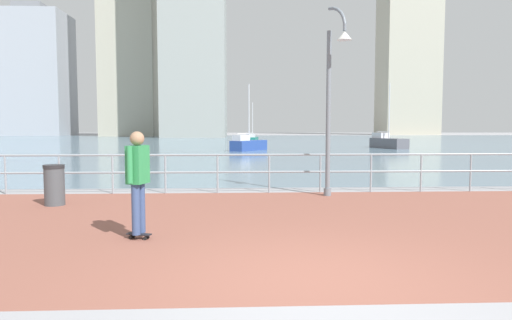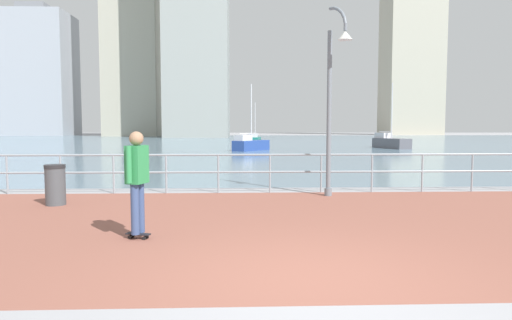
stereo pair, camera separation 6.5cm
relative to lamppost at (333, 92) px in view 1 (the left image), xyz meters
name	(u,v)px [view 1 (the left image)]	position (x,y,z in m)	size (l,w,h in m)	color
ground	(245,145)	(-1.56, 33.79, -2.66)	(220.00, 220.00, 0.00)	#9E9EA3
brick_paving	(284,223)	(-1.56, -3.08, -2.66)	(28.00, 7.66, 0.01)	#935647
harbor_water	(243,141)	(-1.56, 45.75, -2.66)	(180.00, 88.00, 0.00)	slate
waterfront_railing	(269,166)	(-1.56, 0.75, -1.92)	(25.25, 0.06, 1.07)	#8C99A3
lamppost	(333,92)	(0.00, 0.00, 0.00)	(0.55, 0.74, 4.81)	slate
skateboarder	(138,175)	(-4.01, -4.16, -1.63)	(0.41, 0.55, 1.71)	black
trash_bin	(54,185)	(-6.60, -0.98, -2.19)	(0.46, 0.46, 0.93)	#474C51
sailboat_white	(248,144)	(-1.55, 23.04, -2.17)	(3.01, 3.63, 5.11)	#284799
sailboat_teal	(252,139)	(-0.64, 38.50, -2.22)	(1.48, 3.37, 4.58)	#197266
sailboat_navy	(388,142)	(10.59, 26.38, -2.13)	(2.28, 4.15, 5.58)	#595960
tower_brick	(32,74)	(-47.43, 89.49, 10.89)	(15.45, 11.50, 28.77)	#A3A8B2
tower_slate	(195,20)	(-9.96, 72.12, 18.94)	(11.15, 15.94, 44.86)	#939993
tower_glass	(133,27)	(-24.32, 85.46, 20.50)	(10.88, 16.23, 47.99)	#B2AD99
tower_concrete	(408,40)	(39.88, 97.37, 20.72)	(13.08, 10.45, 48.42)	#B2AD99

